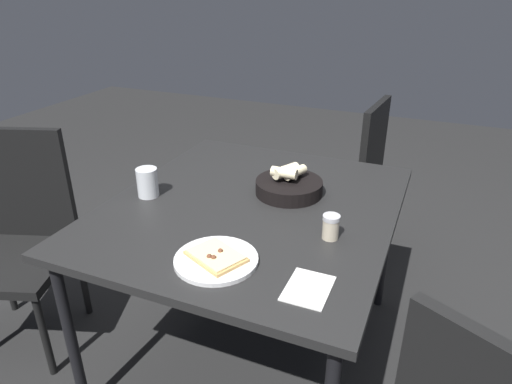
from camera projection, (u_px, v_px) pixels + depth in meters
The scene contains 9 objects.
ground at pixel (252, 348), 2.04m from camera, with size 8.00×8.00×0.00m, color black.
dining_table at pixel (251, 217), 1.75m from camera, with size 1.19×1.05×0.72m.
pizza_plate at pixel (216, 259), 1.38m from camera, with size 0.26×0.26×0.04m.
bread_basket at pixel (289, 185), 1.80m from camera, with size 0.26×0.26×0.12m.
beer_glass at pixel (148, 184), 1.77m from camera, with size 0.08×0.08×0.11m.
pepper_shaker at pixel (331, 228), 1.49m from camera, with size 0.06×0.06×0.08m.
napkin at pixel (308, 288), 1.26m from camera, with size 0.16×0.12×0.00m.
chair_near at pixel (18, 230), 1.95m from camera, with size 0.56×0.56×0.94m.
chair_spare at pixel (350, 167), 2.58m from camera, with size 0.48×0.48×0.90m.
Camera 1 is at (-1.41, -0.62, 1.51)m, focal length 32.10 mm.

